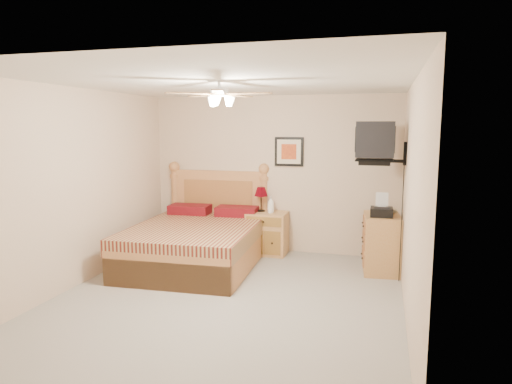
% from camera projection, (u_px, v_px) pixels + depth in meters
% --- Properties ---
extents(floor, '(4.50, 4.50, 0.00)m').
position_uv_depth(floor, '(227.00, 299.00, 5.38)').
color(floor, gray).
rests_on(floor, ground).
extents(ceiling, '(4.00, 4.50, 0.04)m').
position_uv_depth(ceiling, '(225.00, 82.00, 5.02)').
color(ceiling, white).
rests_on(ceiling, ground).
extents(wall_back, '(4.00, 0.04, 2.50)m').
position_uv_depth(wall_back, '(273.00, 174.00, 7.35)').
color(wall_back, beige).
rests_on(wall_back, ground).
extents(wall_front, '(4.00, 0.04, 2.50)m').
position_uv_depth(wall_front, '(115.00, 242.00, 3.06)').
color(wall_front, beige).
rests_on(wall_front, ground).
extents(wall_left, '(0.04, 4.50, 2.50)m').
position_uv_depth(wall_left, '(76.00, 188.00, 5.74)').
color(wall_left, beige).
rests_on(wall_left, ground).
extents(wall_right, '(0.04, 4.50, 2.50)m').
position_uv_depth(wall_right, '(411.00, 202.00, 4.67)').
color(wall_right, beige).
rests_on(wall_right, ground).
extents(bed, '(1.78, 2.29, 1.43)m').
position_uv_depth(bed, '(195.00, 217.00, 6.58)').
color(bed, tan).
rests_on(bed, ground).
extents(nightstand, '(0.62, 0.47, 0.67)m').
position_uv_depth(nightstand, '(267.00, 233.00, 7.25)').
color(nightstand, '#B07E47').
rests_on(nightstand, ground).
extents(table_lamp, '(0.25, 0.25, 0.39)m').
position_uv_depth(table_lamp, '(261.00, 199.00, 7.27)').
color(table_lamp, '#57010C').
rests_on(table_lamp, nightstand).
extents(lotion_bottle, '(0.10, 0.10, 0.26)m').
position_uv_depth(lotion_bottle, '(271.00, 205.00, 7.14)').
color(lotion_bottle, white).
rests_on(lotion_bottle, nightstand).
extents(framed_picture, '(0.46, 0.04, 0.46)m').
position_uv_depth(framed_picture, '(289.00, 152.00, 7.20)').
color(framed_picture, black).
rests_on(framed_picture, wall_back).
extents(dresser, '(0.53, 0.72, 0.81)m').
position_uv_depth(dresser, '(381.00, 243.00, 6.34)').
color(dresser, '#A96C34').
rests_on(dresser, ground).
extents(fax_machine, '(0.30, 0.32, 0.31)m').
position_uv_depth(fax_machine, '(382.00, 205.00, 6.17)').
color(fax_machine, black).
rests_on(fax_machine, dresser).
extents(magazine_lower, '(0.27, 0.33, 0.03)m').
position_uv_depth(magazine_lower, '(379.00, 211.00, 6.53)').
color(magazine_lower, beige).
rests_on(magazine_lower, dresser).
extents(magazine_upper, '(0.24, 0.30, 0.02)m').
position_uv_depth(magazine_upper, '(381.00, 209.00, 6.55)').
color(magazine_upper, tan).
rests_on(magazine_upper, magazine_lower).
extents(wall_tv, '(0.56, 0.46, 0.58)m').
position_uv_depth(wall_tv, '(387.00, 142.00, 5.93)').
color(wall_tv, black).
rests_on(wall_tv, wall_right).
extents(ceiling_fan, '(1.14, 1.14, 0.28)m').
position_uv_depth(ceiling_fan, '(219.00, 94.00, 4.85)').
color(ceiling_fan, white).
rests_on(ceiling_fan, ceiling).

